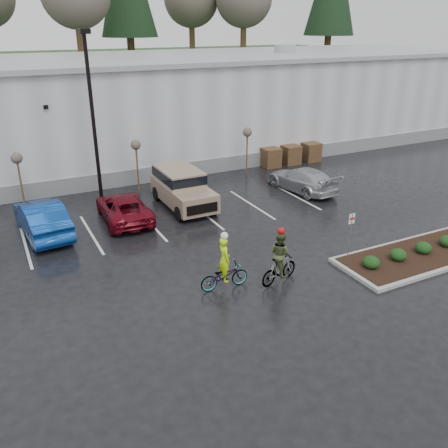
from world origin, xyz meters
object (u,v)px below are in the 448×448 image
sapling_west (17,161)px  pallet_stack_c (311,152)px  pallet_stack_b (290,155)px  pallet_stack_a (270,157)px  car_far_silver (302,179)px  car_blue (42,218)px  cyclist_hivis (224,271)px  sapling_east (247,135)px  cyclist_olive (280,263)px  lamppost (91,102)px  fire_lane_sign (350,231)px  car_red (124,208)px  suv_tan (183,189)px  sapling_mid (136,148)px

sapling_west → pallet_stack_c: (20.00, 1.00, -2.05)m
pallet_stack_b → pallet_stack_c: (1.80, 0.00, 0.00)m
pallet_stack_a → car_far_silver: car_far_silver is taller
car_blue → car_far_silver: size_ratio=1.05×
pallet_stack_b → cyclist_hivis: (-12.20, -13.45, 0.06)m
sapling_east → cyclist_olive: size_ratio=1.36×
lamppost → car_far_silver: lamppost is taller
pallet_stack_a → sapling_east: bearing=-158.2°
sapling_east → fire_lane_sign: 13.06m
sapling_west → car_red: bearing=-41.6°
sapling_east → pallet_stack_a: 3.39m
pallet_stack_a → pallet_stack_b: 1.70m
car_blue → cyclist_olive: bearing=124.7°
fire_lane_sign → cyclist_olive: 3.72m
cyclist_olive → car_far_silver: bearing=-54.0°
pallet_stack_b → car_red: (-13.73, -4.97, 0.00)m
pallet_stack_b → fire_lane_sign: (-6.40, -13.80, 0.73)m
car_red → cyclist_hivis: bearing=103.4°
lamppost → cyclist_olive: bearing=-71.0°
suv_tan → cyclist_hivis: bearing=-102.4°
sapling_mid → pallet_stack_c: (13.50, 1.00, -2.05)m
fire_lane_sign → car_blue: size_ratio=0.43×
fire_lane_sign → car_blue: 14.38m
suv_tan → car_red: bearing=-174.0°
sapling_east → car_blue: bearing=-163.7°
car_blue → car_far_silver: bearing=173.3°
sapling_mid → pallet_stack_a: 10.26m
pallet_stack_a → car_blue: size_ratio=0.26×
sapling_mid → pallet_stack_a: sapling_mid is taller
sapling_mid → car_red: (-2.03, -3.97, -2.05)m
sapling_west → sapling_east: same height
car_blue → car_red: car_blue is taller
sapling_west → pallet_stack_c: 20.13m
pallet_stack_c → fire_lane_sign: size_ratio=0.61×
pallet_stack_c → cyclist_olive: cyclist_olive is taller
pallet_stack_a → cyclist_hivis: 17.06m
lamppost → cyclist_hivis: lamppost is taller
sapling_west → pallet_stack_a: sapling_west is taller
pallet_stack_b → car_red: car_red is taller
pallet_stack_b → car_far_silver: (-2.75, -5.28, 0.04)m
car_red → cyclist_hivis: 8.61m
sapling_east → cyclist_hivis: size_ratio=1.35×
pallet_stack_b → cyclist_olive: cyclist_olive is taller
sapling_west → sapling_mid: (6.50, 0.00, 0.00)m
sapling_mid → cyclist_hivis: size_ratio=1.35×
sapling_mid → fire_lane_sign: (5.30, -12.80, -1.32)m
pallet_stack_b → cyclist_olive: (-10.07, -14.02, 0.18)m
pallet_stack_c → cyclist_hivis: (-14.00, -13.45, 0.06)m
car_red → suv_tan: bearing=-170.9°
fire_lane_sign → car_red: 11.50m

